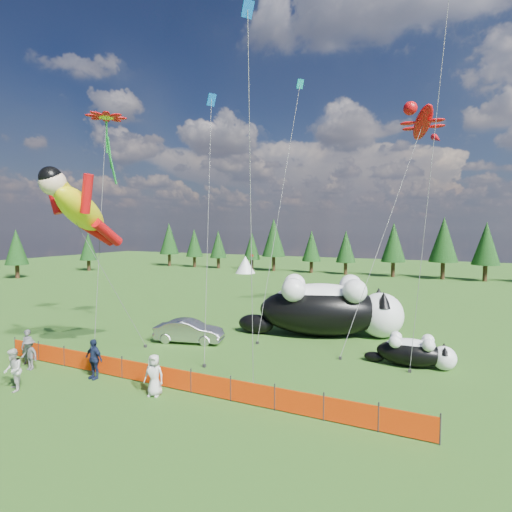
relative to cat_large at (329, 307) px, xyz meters
The scene contains 18 objects.
ground 9.93m from the cat_large, 114.31° to the right, with size 160.00×160.00×0.00m, color #0E3B0A.
safety_fence 12.61m from the cat_large, 108.66° to the right, with size 22.06×0.06×1.10m.
tree_line 36.41m from the cat_large, 96.33° to the left, with size 90.00×4.00×8.00m, color black, non-canonical shape.
festival_tents 31.90m from the cat_large, 77.34° to the left, with size 50.00×3.20×2.80m, color white, non-canonical shape.
cat_large is the anchor object (origin of this frame).
cat_small 7.07m from the cat_large, 35.28° to the right, with size 4.61×1.81×1.66m.
car 9.40m from the cat_large, 144.83° to the right, with size 1.52×4.35×1.43m, color #B3B3B8.
spectator_a 18.09m from the cat_large, 136.27° to the right, with size 0.68×0.45×1.87m, color #505054.
spectator_b 18.31m from the cat_large, 124.23° to the right, with size 0.93×0.55×1.91m, color beige.
spectator_c 14.97m from the cat_large, 123.40° to the right, with size 1.14×0.58×1.94m, color #161F3C.
spectator_d 17.86m from the cat_large, 133.08° to the right, with size 1.06×0.55×1.64m, color #505054.
spectator_e 13.54m from the cat_large, 108.52° to the right, with size 0.89×0.58×1.82m, color beige.
superhero_kite 16.43m from the cat_large, 132.26° to the right, with size 5.88×6.94×10.86m.
gecko_kite 15.10m from the cat_large, 47.05° to the left, with size 5.66×13.71×18.27m.
flower_kite 18.59m from the cat_large, 148.01° to the right, with size 3.39×4.70×14.43m.
diamond_kite_a 15.66m from the cat_large, 161.99° to the right, with size 3.92×7.31×17.59m.
diamond_kite_c 17.12m from the cat_large, 94.26° to the right, with size 0.65×0.87×17.09m.
diamond_kite_d 15.70m from the cat_large, 138.37° to the left, with size 0.80×7.88×19.57m.
Camera 1 is at (10.91, -17.31, 7.27)m, focal length 28.00 mm.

